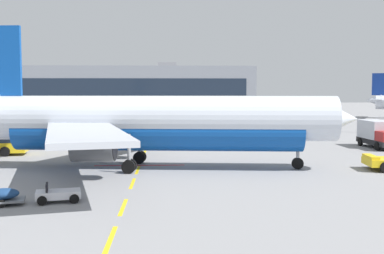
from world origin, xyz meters
The scene contains 5 objects.
ground centered at (40.00, 40.00, 0.00)m, with size 400.00×400.00×0.00m, color gray.
apron_paint_markings centered at (18.00, 37.38, 0.00)m, with size 8.00×93.78×0.01m.
airliner_foreground centered at (19.08, 20.55, 3.95)m, with size 34.82×34.45×12.20m.
ground_power_truck centered at (44.88, 33.83, 1.65)m, with size 2.80×7.05×3.14m.
terminal_satellite centered at (8.51, 136.52, 7.04)m, with size 76.97×27.19×15.65m.
Camera 1 is at (20.65, -20.34, 6.66)m, focal length 44.76 mm.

